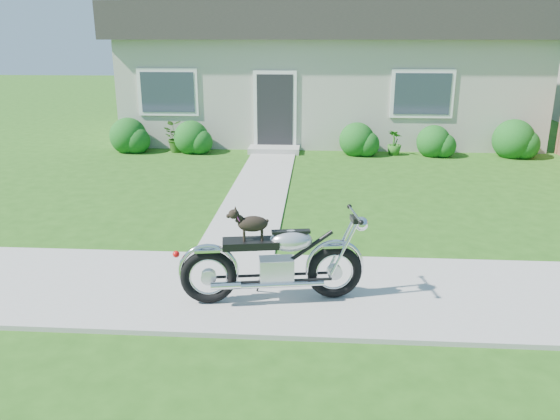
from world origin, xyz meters
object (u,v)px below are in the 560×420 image
at_px(motorcycle_with_dog, 276,261).
at_px(potted_plant_right, 394,143).
at_px(house, 328,67).
at_px(potted_plant_left, 175,137).

bearing_deg(motorcycle_with_dog, potted_plant_right, 64.55).
distance_m(house, potted_plant_right, 4.28).
distance_m(house, potted_plant_left, 5.74).
distance_m(potted_plant_left, potted_plant_right, 6.04).
bearing_deg(potted_plant_right, house, 117.38).
bearing_deg(potted_plant_left, house, 39.01).
height_order(potted_plant_left, motorcycle_with_dog, motorcycle_with_dog).
height_order(house, potted_plant_right, house).
xyz_separation_m(potted_plant_right, motorcycle_with_dog, (-2.55, -8.89, 0.21)).
bearing_deg(motorcycle_with_dog, potted_plant_left, 101.96).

